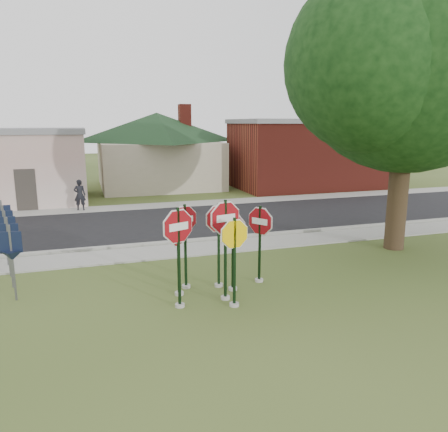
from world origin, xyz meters
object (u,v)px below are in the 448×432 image
object	(u,v)px
stop_sign_left	(178,242)
stop_sign_center	(225,234)
oak_tree	(409,57)
stop_sign_yellow	(234,251)
pedestrian	(80,195)

from	to	relation	value
stop_sign_left	stop_sign_center	bearing A→B (deg)	5.23
stop_sign_center	oak_tree	distance (m)	9.20
stop_sign_yellow	oak_tree	distance (m)	9.46
pedestrian	stop_sign_center	bearing A→B (deg)	113.11
stop_sign_left	oak_tree	world-z (taller)	oak_tree
oak_tree	stop_sign_center	bearing A→B (deg)	-160.43
stop_sign_yellow	pedestrian	distance (m)	14.26
stop_sign_center	stop_sign_yellow	xyz separation A→B (m)	(0.08, -0.48, -0.31)
stop_sign_yellow	stop_sign_left	size ratio (longest dim) A/B	0.90
stop_sign_center	oak_tree	xyz separation A→B (m)	(7.33, 2.61, 4.91)
stop_sign_left	oak_tree	bearing A→B (deg)	17.62
stop_sign_yellow	oak_tree	world-z (taller)	oak_tree
stop_sign_left	oak_tree	size ratio (longest dim) A/B	0.23
stop_sign_yellow	stop_sign_left	world-z (taller)	stop_sign_left
stop_sign_yellow	pedestrian	bearing A→B (deg)	104.76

